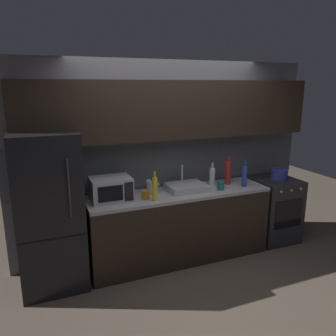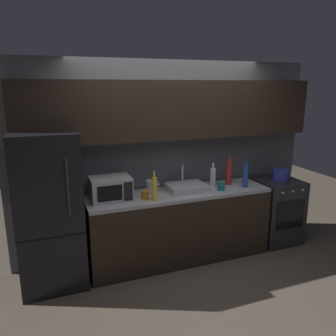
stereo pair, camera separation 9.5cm
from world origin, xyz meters
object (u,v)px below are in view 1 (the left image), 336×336
Objects in this scene: kettle at (152,187)px; wine_bottle_red at (228,172)px; cooking_pot at (279,174)px; wine_bottle_clear at (212,177)px; mug_amber at (146,195)px; refrigerator at (50,212)px; wine_bottle_blue at (245,175)px; mug_teal at (221,186)px; microwave at (111,189)px; wine_bottle_yellow at (155,189)px; oven_range at (274,209)px.

kettle is 1.08m from wine_bottle_red.
cooking_pot is at bearing -2.37° from kettle.
wine_bottle_clear reaches higher than mug_amber.
mug_amber is (1.06, -0.09, 0.08)m from refrigerator.
kettle is 0.84m from wine_bottle_clear.
wine_bottle_blue is 0.67m from cooking_pot.
kettle is 1.94× the size of mug_amber.
mug_teal is at bearing -13.03° from kettle.
refrigerator is 4.52× the size of wine_bottle_red.
microwave is 0.51m from wine_bottle_yellow.
oven_range is 2.52× the size of wine_bottle_blue.
wine_bottle_clear reaches higher than microwave.
wine_bottle_yellow is 0.92m from mug_teal.
wine_bottle_yellow is 1.42× the size of cooking_pot.
wine_bottle_clear is 0.93m from wine_bottle_yellow.
microwave is 1.29× the size of wine_bottle_blue.
wine_bottle_clear is 2.86× the size of mug_teal.
refrigerator reaches higher than wine_bottle_red.
wine_bottle_red reaches higher than mug_amber.
mug_amber is 2.01m from cooking_pot.
wine_bottle_clear is at bearing 179.67° from wine_bottle_red.
wine_bottle_clear is at bearing 1.96° from refrigerator.
kettle is 1.87m from cooking_pot.
refrigerator is at bearing 175.03° from mug_amber.
wine_bottle_clear is (-0.38, 0.18, -0.02)m from wine_bottle_blue.
wine_bottle_blue reaches higher than mug_amber.
microwave is at bearing 174.24° from mug_teal.
refrigerator is at bearing -178.04° from wine_bottle_clear.
microwave is 2.39m from cooking_pot.
mug_amber is at bearing -4.97° from refrigerator.
microwave is at bearing 179.52° from oven_range.
refrigerator is 0.70m from microwave.
wine_bottle_blue is at bearing -170.23° from cooking_pot.
wine_bottle_red is (-0.75, 0.07, 0.61)m from oven_range.
microwave is 1.90× the size of cooking_pot.
wine_bottle_yellow is at bearing -23.71° from microwave.
wine_bottle_red is 1.23× the size of wine_bottle_clear.
wine_bottle_yellow reaches higher than cooking_pot.
refrigerator reaches higher than wine_bottle_clear.
oven_range is 2.03m from mug_amber.
mug_amber is at bearing -129.13° from kettle.
cooking_pot reaches higher than oven_range.
kettle is at bearing 77.63° from wine_bottle_yellow.
refrigerator is 1.17m from wine_bottle_yellow.
wine_bottle_red is 1.23m from mug_amber.
microwave is at bearing -178.21° from wine_bottle_red.
oven_range is at bearing -178.17° from cooking_pot.
mug_amber is at bearing -172.45° from wine_bottle_red.
cooking_pot is (0.66, 0.11, -0.08)m from wine_bottle_blue.
kettle is at bearing 177.63° from cooking_pot.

